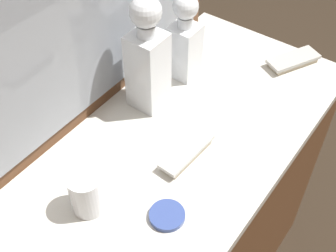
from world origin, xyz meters
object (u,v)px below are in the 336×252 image
object	(u,v)px
silver_brush_far_right	(187,153)
porcelain_dish	(167,215)
silver_brush_rear	(293,61)
crystal_decanter_far_right	(184,44)
crystal_tumbler_far_right	(87,194)
crystal_decanter_front	(148,64)

from	to	relation	value
silver_brush_far_right	porcelain_dish	bearing A→B (deg)	-159.26
silver_brush_rear	crystal_decanter_far_right	bearing A→B (deg)	133.46
silver_brush_far_right	crystal_tumbler_far_right	bearing A→B (deg)	159.39
crystal_decanter_front	silver_brush_far_right	world-z (taller)	crystal_decanter_front
crystal_tumbler_far_right	silver_brush_rear	distance (m)	0.75
crystal_tumbler_far_right	silver_brush_far_right	world-z (taller)	crystal_tumbler_far_right
silver_brush_rear	crystal_tumbler_far_right	bearing A→B (deg)	168.83
porcelain_dish	crystal_tumbler_far_right	bearing A→B (deg)	116.81
crystal_decanter_front	porcelain_dish	distance (m)	0.39
silver_brush_far_right	silver_brush_rear	bearing A→B (deg)	-6.09
silver_brush_rear	silver_brush_far_right	xyz separation A→B (m)	(-0.49, 0.05, 0.00)
crystal_decanter_far_right	crystal_decanter_front	world-z (taller)	crystal_decanter_front
silver_brush_rear	silver_brush_far_right	world-z (taller)	same
silver_brush_rear	porcelain_dish	bearing A→B (deg)	-178.98
silver_brush_far_right	porcelain_dish	distance (m)	0.18
silver_brush_rear	porcelain_dish	world-z (taller)	silver_brush_rear
crystal_decanter_front	crystal_tumbler_far_right	size ratio (longest dim) A/B	3.12
crystal_decanter_front	silver_brush_far_right	size ratio (longest dim) A/B	1.95
crystal_decanter_front	porcelain_dish	size ratio (longest dim) A/B	4.05
crystal_decanter_front	porcelain_dish	bearing A→B (deg)	-136.20
porcelain_dish	silver_brush_far_right	bearing A→B (deg)	20.74
silver_brush_rear	porcelain_dish	size ratio (longest dim) A/B	2.14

